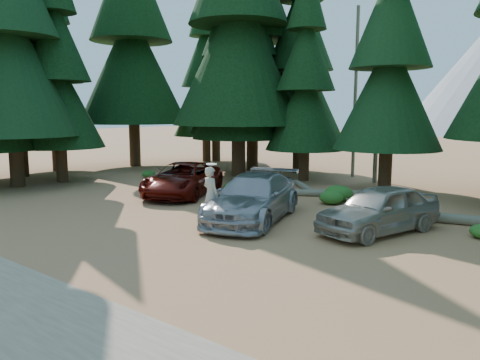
# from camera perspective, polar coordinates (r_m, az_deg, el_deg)

# --- Properties ---
(ground) EXTENTS (160.00, 160.00, 0.00)m
(ground) POSITION_cam_1_polar(r_m,az_deg,el_deg) (15.50, -7.67, -6.46)
(ground) COLOR #B5824D
(ground) RESTS_ON ground
(forest_belt_north) EXTENTS (36.00, 7.00, 22.00)m
(forest_belt_north) POSITION_cam_1_polar(r_m,az_deg,el_deg) (27.90, 14.93, -0.03)
(forest_belt_north) COLOR black
(forest_belt_north) RESTS_ON ground
(forest_belt_west) EXTENTS (6.00, 22.00, 22.00)m
(forest_belt_west) POSITION_cam_1_polar(r_m,az_deg,el_deg) (30.23, -22.98, 0.22)
(forest_belt_west) COLOR black
(forest_belt_west) RESTS_ON ground
(snag_front) EXTENTS (0.24, 0.24, 12.00)m
(snag_front) POSITION_cam_1_polar(r_m,az_deg,el_deg) (26.92, 16.59, 12.42)
(snag_front) COLOR slate
(snag_front) RESTS_ON ground
(snag_back) EXTENTS (0.20, 0.20, 10.00)m
(snag_back) POSITION_cam_1_polar(r_m,az_deg,el_deg) (29.03, 13.89, 10.23)
(snag_back) COLOR slate
(snag_back) RESTS_ON ground
(red_pickup) EXTENTS (4.57, 6.10, 1.54)m
(red_pickup) POSITION_cam_1_polar(r_m,az_deg,el_deg) (22.25, -6.99, 0.11)
(red_pickup) COLOR #5B0D07
(red_pickup) RESTS_ON ground
(silver_minivan_center) EXTENTS (3.93, 6.19, 1.67)m
(silver_minivan_center) POSITION_cam_1_polar(r_m,az_deg,el_deg) (17.02, 1.62, -2.17)
(silver_minivan_center) COLOR #A9ABB2
(silver_minivan_center) RESTS_ON ground
(silver_minivan_right) EXTENTS (3.18, 4.95, 1.57)m
(silver_minivan_right) POSITION_cam_1_polar(r_m,az_deg,el_deg) (15.95, 16.58, -3.42)
(silver_minivan_right) COLOR #B5ADA0
(silver_minivan_right) RESTS_ON ground
(frisbee_player) EXTENTS (0.77, 0.58, 2.02)m
(frisbee_player) POSITION_cam_1_polar(r_m,az_deg,el_deg) (16.12, -3.60, -1.71)
(frisbee_player) COLOR beige
(frisbee_player) RESTS_ON ground
(log_left) EXTENTS (4.00, 2.62, 0.32)m
(log_left) POSITION_cam_1_polar(r_m,az_deg,el_deg) (22.20, 10.38, -1.58)
(log_left) COLOR slate
(log_left) RESTS_ON ground
(log_mid) EXTENTS (2.77, 2.71, 0.29)m
(log_mid) POSITION_cam_1_polar(r_m,az_deg,el_deg) (23.80, 7.92, -0.88)
(log_mid) COLOR slate
(log_mid) RESTS_ON ground
(log_right) EXTENTS (5.61, 1.60, 0.36)m
(log_right) POSITION_cam_1_polar(r_m,az_deg,el_deg) (18.22, 25.46, -4.39)
(log_right) COLOR slate
(log_right) RESTS_ON ground
(shrub_far_left) EXTENTS (0.94, 0.94, 0.52)m
(shrub_far_left) POSITION_cam_1_polar(r_m,az_deg,el_deg) (28.44, -5.93, 0.90)
(shrub_far_left) COLOR #23681F
(shrub_far_left) RESTS_ON ground
(shrub_left) EXTENTS (0.87, 0.87, 0.48)m
(shrub_left) POSITION_cam_1_polar(r_m,az_deg,el_deg) (23.13, -0.89, -0.83)
(shrub_left) COLOR #23681F
(shrub_left) RESTS_ON ground
(shrub_center_left) EXTENTS (0.92, 0.92, 0.50)m
(shrub_center_left) POSITION_cam_1_polar(r_m,az_deg,el_deg) (23.29, 4.31, -0.76)
(shrub_center_left) COLOR #23681F
(shrub_center_left) RESTS_ON ground
(shrub_center_right) EXTENTS (1.03, 1.03, 0.57)m
(shrub_center_right) POSITION_cam_1_polar(r_m,az_deg,el_deg) (20.43, 11.07, -2.11)
(shrub_center_right) COLOR #23681F
(shrub_center_right) RESTS_ON ground
(shrub_right) EXTENTS (1.27, 1.27, 0.70)m
(shrub_right) POSITION_cam_1_polar(r_m,az_deg,el_deg) (21.15, 11.91, -1.59)
(shrub_right) COLOR #23681F
(shrub_right) RESTS_ON ground
(shrub_edge_west) EXTENTS (0.80, 0.80, 0.44)m
(shrub_edge_west) POSITION_cam_1_polar(r_m,az_deg,el_deg) (28.54, -11.10, 0.73)
(shrub_edge_west) COLOR #23681F
(shrub_edge_west) RESTS_ON ground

